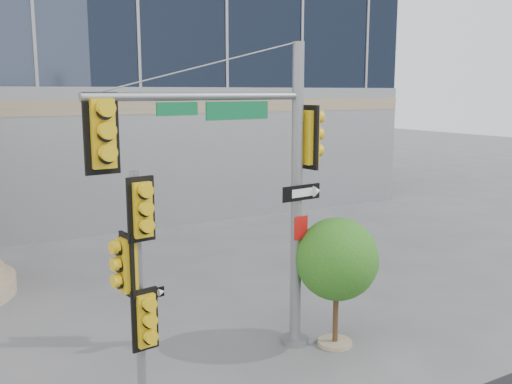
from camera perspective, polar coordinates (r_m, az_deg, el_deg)
main_signal_pole at (r=11.92m, az=-0.42°, el=2.50°), size 5.33×1.02×6.87m
secondary_signal_pole at (r=10.20m, az=-11.70°, el=-8.38°), size 0.80×0.59×4.48m
street_tree at (r=13.20m, az=8.18°, el=-6.96°), size 1.93×1.89×3.01m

